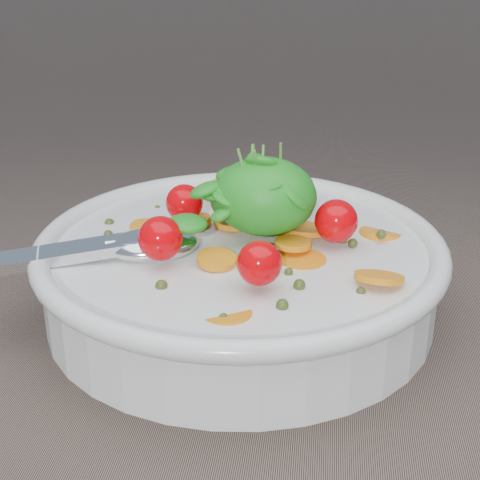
# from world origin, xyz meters

# --- Properties ---
(ground) EXTENTS (6.00, 6.00, 0.00)m
(ground) POSITION_xyz_m (0.00, 0.00, 0.00)
(ground) COLOR brown
(ground) RESTS_ON ground
(bowl) EXTENTS (0.32, 0.30, 0.13)m
(bowl) POSITION_xyz_m (0.03, 0.00, 0.04)
(bowl) COLOR silver
(bowl) RESTS_ON ground
(napkin) EXTENTS (0.19, 0.18, 0.01)m
(napkin) POSITION_xyz_m (-0.02, 0.16, 0.00)
(napkin) COLOR white
(napkin) RESTS_ON ground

